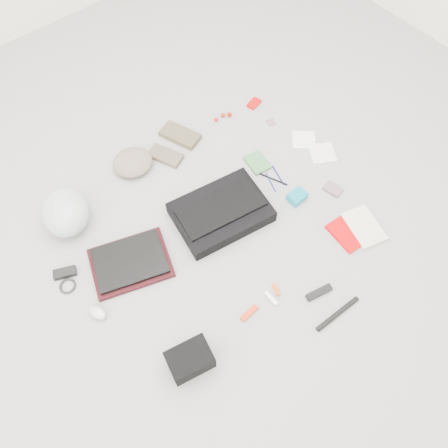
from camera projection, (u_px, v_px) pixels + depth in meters
ground_plane at (224, 229)px, 2.18m from camera, size 4.00×4.00×0.00m
messenger_bag at (221, 212)px, 2.18m from camera, size 0.50×0.40×0.08m
bag_flap at (221, 208)px, 2.14m from camera, size 0.45×0.26×0.01m
laptop_sleeve at (131, 263)px, 2.07m from camera, size 0.43×0.38×0.03m
laptop at (130, 261)px, 2.05m from camera, size 0.39×0.33×0.02m
bike_helmet at (65, 212)px, 2.13m from camera, size 0.31×0.34×0.17m
beanie at (133, 162)px, 2.34m from camera, size 0.24×0.23×0.08m
mitten_left at (166, 156)px, 2.39m from camera, size 0.16×0.21×0.03m
mitten_right at (180, 135)px, 2.46m from camera, size 0.18×0.25×0.03m
power_brick at (65, 273)px, 2.04m from camera, size 0.11×0.09×0.03m
cable_coil at (68, 286)px, 2.02m from camera, size 0.10×0.10×0.01m
mouse at (97, 312)px, 1.94m from camera, size 0.08×0.11×0.04m
camera_bag at (190, 360)px, 1.80m from camera, size 0.20×0.16×0.12m
multitool at (249, 313)px, 1.95m from camera, size 0.10×0.03×0.01m
toiletry_tube_white at (271, 298)px, 1.98m from camera, size 0.02×0.08×0.02m
toiletry_tube_orange at (276, 289)px, 2.01m from camera, size 0.03×0.06×0.02m
u_lock at (319, 292)px, 2.00m from camera, size 0.13×0.06×0.03m
bike_pump at (338, 314)px, 1.95m from camera, size 0.25×0.04×0.02m
book_red at (346, 234)px, 2.15m from camera, size 0.14×0.19×0.02m
book_white at (364, 227)px, 2.17m from camera, size 0.20×0.25×0.02m
notepad at (257, 163)px, 2.37m from camera, size 0.12×0.15×0.02m
pen_blue at (271, 182)px, 2.31m from camera, size 0.05×0.12×0.01m
pen_black at (274, 179)px, 2.32m from camera, size 0.07×0.15×0.01m
pen_navy at (278, 175)px, 2.34m from camera, size 0.05×0.13×0.01m
accordion_wallet at (297, 197)px, 2.25m from camera, size 0.09×0.07×0.04m
card_deck at (333, 189)px, 2.29m from camera, size 0.08×0.10×0.02m
napkin_top at (304, 140)px, 2.46m from camera, size 0.18×0.18×0.01m
napkin_bottom at (322, 153)px, 2.41m from camera, size 0.19×0.19×0.01m
lollipop_a at (216, 119)px, 2.53m from camera, size 0.03×0.03×0.02m
lollipop_b at (223, 115)px, 2.54m from camera, size 0.03×0.03×0.03m
lollipop_c at (229, 115)px, 2.54m from camera, size 0.04×0.04×0.03m
altoids_tin at (254, 103)px, 2.59m from camera, size 0.10×0.07×0.02m
stamp_sheet at (271, 122)px, 2.53m from camera, size 0.06×0.06×0.00m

